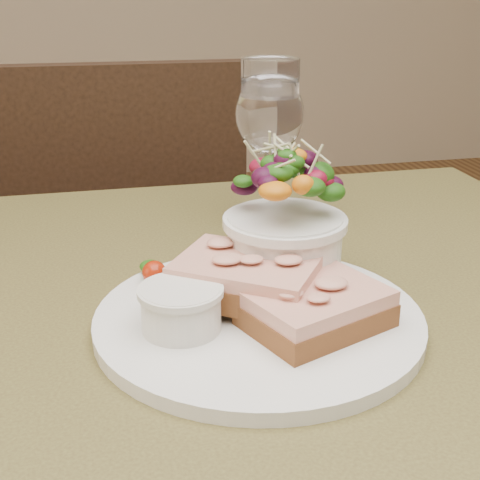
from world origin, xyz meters
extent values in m
cube|color=#41361C|center=(0.00, 0.00, 0.73)|extent=(0.80, 0.80, 0.04)
cylinder|color=black|center=(0.34, 0.34, 0.35)|extent=(0.05, 0.05, 0.71)
cube|color=black|center=(-0.10, 0.74, 0.45)|extent=(0.43, 0.43, 0.04)
cube|color=black|center=(-0.10, 0.55, 0.68)|extent=(0.42, 0.05, 0.45)
cube|color=black|center=(-0.10, 0.74, 0.23)|extent=(0.37, 0.37, 0.45)
cylinder|color=white|center=(-0.01, -0.01, 0.76)|extent=(0.27, 0.27, 0.01)
cube|color=#512D15|center=(0.03, -0.04, 0.77)|extent=(0.13, 0.11, 0.02)
cube|color=beige|center=(0.03, -0.04, 0.79)|extent=(0.13, 0.11, 0.01)
cube|color=#512D15|center=(-0.01, 0.01, 0.78)|extent=(0.14, 0.14, 0.02)
cube|color=beige|center=(-0.01, 0.01, 0.80)|extent=(0.14, 0.13, 0.01)
cylinder|color=silver|center=(-0.07, -0.03, 0.78)|extent=(0.06, 0.06, 0.04)
cylinder|color=olive|center=(-0.07, -0.03, 0.80)|extent=(0.05, 0.05, 0.01)
cylinder|color=white|center=(0.03, 0.05, 0.79)|extent=(0.10, 0.10, 0.06)
ellipsoid|color=black|center=(0.03, 0.05, 0.85)|extent=(0.09, 0.09, 0.06)
ellipsoid|color=black|center=(-0.07, 0.07, 0.77)|extent=(0.04, 0.04, 0.01)
sphere|color=#9A1D08|center=(-0.09, 0.06, 0.77)|extent=(0.02, 0.02, 0.02)
cylinder|color=white|center=(0.06, 0.22, 0.75)|extent=(0.07, 0.07, 0.00)
cylinder|color=white|center=(0.06, 0.22, 0.80)|extent=(0.01, 0.01, 0.09)
ellipsoid|color=white|center=(0.06, 0.22, 0.88)|extent=(0.08, 0.08, 0.09)
camera|label=1|loc=(-0.13, -0.49, 1.02)|focal=50.00mm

